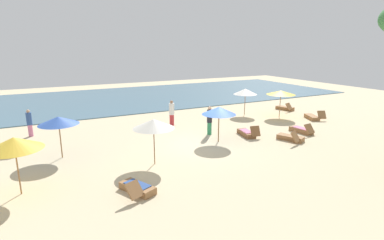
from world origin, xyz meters
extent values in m
plane|color=beige|center=(0.00, 0.00, 0.00)|extent=(60.00, 60.00, 0.00)
cube|color=#476B7F|center=(0.00, 17.00, 0.03)|extent=(48.00, 16.00, 0.06)
cylinder|color=brown|center=(-3.71, -1.59, 1.06)|extent=(0.04, 0.04, 2.13)
cone|color=silver|center=(-3.71, -1.59, 1.96)|extent=(1.93, 1.93, 0.44)
cylinder|color=olive|center=(-9.24, -2.12, 1.09)|extent=(0.05, 0.05, 2.19)
cone|color=gold|center=(-9.24, -2.12, 2.01)|extent=(2.01, 2.01, 0.46)
cylinder|color=olive|center=(8.44, 3.15, 1.01)|extent=(0.05, 0.05, 2.02)
cone|color=gold|center=(8.44, 3.15, 1.91)|extent=(2.20, 2.20, 0.32)
cylinder|color=brown|center=(6.41, 4.97, 1.03)|extent=(0.05, 0.05, 2.06)
cone|color=white|center=(6.41, 4.97, 1.89)|extent=(1.87, 1.87, 0.45)
cylinder|color=olive|center=(-7.55, 1.29, 1.03)|extent=(0.06, 0.06, 2.06)
cone|color=#3359B2|center=(-7.55, 1.29, 1.91)|extent=(1.91, 1.91, 0.39)
cylinder|color=olive|center=(0.77, -0.09, 1.01)|extent=(0.06, 0.06, 2.02)
cone|color=#3359B2|center=(0.77, -0.09, 1.85)|extent=(1.95, 1.95, 0.44)
cube|color=brown|center=(-9.95, 3.35, 0.14)|extent=(0.91, 1.59, 0.28)
cube|color=brown|center=(-9.79, 2.67, 0.44)|extent=(0.64, 0.52, 0.59)
cube|color=#26262D|center=(-9.95, 3.35, 0.30)|extent=(0.73, 1.14, 0.03)
cube|color=olive|center=(4.71, -1.80, 0.14)|extent=(1.15, 1.61, 0.28)
cube|color=olive|center=(4.43, -2.44, 0.43)|extent=(0.69, 0.61, 0.58)
cube|color=olive|center=(-5.27, -3.93, 0.14)|extent=(1.18, 1.61, 0.28)
cube|color=olive|center=(-5.57, -4.57, 0.42)|extent=(0.71, 0.66, 0.55)
cube|color=#2D4C8C|center=(-5.27, -3.93, 0.30)|extent=(0.91, 1.17, 0.03)
cube|color=olive|center=(6.54, -0.89, 0.14)|extent=(0.74, 1.55, 0.28)
cube|color=olive|center=(6.47, -1.59, 0.43)|extent=(0.61, 0.50, 0.56)
cube|color=#D17299|center=(6.54, -0.89, 0.30)|extent=(0.61, 1.09, 0.03)
cube|color=brown|center=(2.95, 0.14, 0.14)|extent=(0.88, 1.59, 0.28)
cube|color=brown|center=(3.09, -0.55, 0.44)|extent=(0.63, 0.46, 0.61)
cube|color=#D17299|center=(2.95, 0.14, 0.30)|extent=(0.70, 1.13, 0.03)
cube|color=olive|center=(10.68, 4.88, 0.14)|extent=(1.02, 1.61, 0.28)
cube|color=olive|center=(10.47, 4.21, 0.43)|extent=(0.68, 0.59, 0.56)
cube|color=olive|center=(10.05, 1.38, 0.14)|extent=(1.16, 1.61, 0.28)
cube|color=olive|center=(10.34, 0.74, 0.43)|extent=(0.69, 0.62, 0.58)
cylinder|color=#D17299|center=(-8.96, 6.09, 0.36)|extent=(0.38, 0.38, 0.73)
cylinder|color=#2D4C8C|center=(-8.96, 6.09, 1.11)|extent=(0.45, 0.45, 0.76)
sphere|color=tan|center=(-8.96, 6.09, 1.58)|extent=(0.21, 0.21, 0.21)
cylinder|color=#BF3338|center=(-0.17, 4.56, 0.38)|extent=(0.40, 0.40, 0.77)
cylinder|color=white|center=(-0.17, 4.56, 1.17)|extent=(0.47, 0.47, 0.80)
sphere|color=#A37556|center=(-0.17, 4.56, 1.66)|extent=(0.22, 0.22, 0.22)
cylinder|color=#338C59|center=(1.05, 1.43, 0.39)|extent=(0.35, 0.35, 0.78)
cylinder|color=#26262D|center=(1.05, 1.43, 1.18)|extent=(0.42, 0.42, 0.81)
sphere|color=tan|center=(1.05, 1.43, 1.69)|extent=(0.22, 0.22, 0.22)
camera|label=1|loc=(-8.22, -14.29, 5.46)|focal=28.17mm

